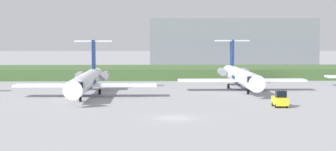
% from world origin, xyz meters
% --- Properties ---
extents(ground_plane, '(500.00, 500.00, 0.00)m').
position_xyz_m(ground_plane, '(0.00, 30.00, 0.00)').
color(ground_plane, '#939399').
extents(grass_berm, '(320.00, 20.00, 2.46)m').
position_xyz_m(grass_berm, '(0.00, 61.89, 1.23)').
color(grass_berm, '#426033').
rests_on(grass_berm, ground).
extents(regional_jet_third, '(22.81, 31.00, 9.00)m').
position_xyz_m(regional_jet_third, '(-13.39, 24.20, 2.54)').
color(regional_jet_third, white).
rests_on(regional_jet_third, ground).
extents(regional_jet_fourth, '(22.81, 31.00, 9.00)m').
position_xyz_m(regional_jet_fourth, '(13.31, 33.22, 2.54)').
color(regional_jet_fourth, white).
rests_on(regional_jet_fourth, ground).
extents(distant_hangar, '(45.77, 22.42, 14.48)m').
position_xyz_m(distant_hangar, '(19.56, 90.99, 7.24)').
color(distant_hangar, gray).
rests_on(distant_hangar, ground).
extents(baggage_tug, '(1.72, 3.20, 2.30)m').
position_xyz_m(baggage_tug, '(14.90, 9.44, 1.00)').
color(baggage_tug, yellow).
rests_on(baggage_tug, ground).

